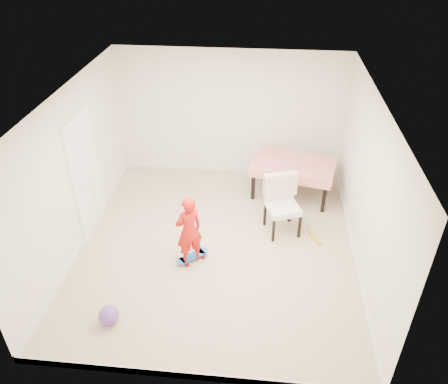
# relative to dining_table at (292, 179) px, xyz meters

# --- Properties ---
(ground) EXTENTS (5.00, 5.00, 0.00)m
(ground) POSITION_rel_dining_table_xyz_m (-1.28, -1.70, -0.36)
(ground) COLOR tan
(ground) RESTS_ON ground
(ceiling) EXTENTS (4.50, 5.00, 0.04)m
(ceiling) POSITION_rel_dining_table_xyz_m (-1.28, -1.70, 2.22)
(ceiling) COLOR white
(ceiling) RESTS_ON wall_back
(wall_back) EXTENTS (4.50, 0.04, 2.60)m
(wall_back) POSITION_rel_dining_table_xyz_m (-1.28, 0.78, 0.94)
(wall_back) COLOR silver
(wall_back) RESTS_ON ground
(wall_front) EXTENTS (4.50, 0.04, 2.60)m
(wall_front) POSITION_rel_dining_table_xyz_m (-1.28, -4.18, 0.94)
(wall_front) COLOR silver
(wall_front) RESTS_ON ground
(wall_left) EXTENTS (0.04, 5.00, 2.60)m
(wall_left) POSITION_rel_dining_table_xyz_m (-3.51, -1.70, 0.94)
(wall_left) COLOR silver
(wall_left) RESTS_ON ground
(wall_right) EXTENTS (0.04, 5.00, 2.60)m
(wall_right) POSITION_rel_dining_table_xyz_m (0.95, -1.70, 0.94)
(wall_right) COLOR silver
(wall_right) RESTS_ON ground
(door) EXTENTS (0.11, 0.94, 2.11)m
(door) POSITION_rel_dining_table_xyz_m (-3.50, -1.40, 0.67)
(door) COLOR white
(door) RESTS_ON ground
(baseboard_back) EXTENTS (4.50, 0.02, 0.12)m
(baseboard_back) POSITION_rel_dining_table_xyz_m (-1.28, 0.79, -0.30)
(baseboard_back) COLOR white
(baseboard_back) RESTS_ON ground
(baseboard_front) EXTENTS (4.50, 0.02, 0.12)m
(baseboard_front) POSITION_rel_dining_table_xyz_m (-1.28, -4.19, -0.30)
(baseboard_front) COLOR white
(baseboard_front) RESTS_ON ground
(baseboard_left) EXTENTS (0.02, 5.00, 0.12)m
(baseboard_left) POSITION_rel_dining_table_xyz_m (-3.52, -1.70, -0.30)
(baseboard_left) COLOR white
(baseboard_left) RESTS_ON ground
(baseboard_right) EXTENTS (0.02, 5.00, 0.12)m
(baseboard_right) POSITION_rel_dining_table_xyz_m (0.96, -1.70, -0.30)
(baseboard_right) COLOR white
(baseboard_right) RESTS_ON ground
(dining_table) EXTENTS (1.70, 1.28, 0.72)m
(dining_table) POSITION_rel_dining_table_xyz_m (0.00, 0.00, 0.00)
(dining_table) COLOR red
(dining_table) RESTS_ON ground
(dining_chair) EXTENTS (0.75, 0.80, 1.04)m
(dining_chair) POSITION_rel_dining_table_xyz_m (-0.20, -1.19, 0.16)
(dining_chair) COLOR silver
(dining_chair) RESTS_ON ground
(skateboard) EXTENTS (0.57, 0.54, 0.09)m
(skateboard) POSITION_rel_dining_table_xyz_m (-1.63, -2.09, -0.31)
(skateboard) COLOR blue
(skateboard) RESTS_ON ground
(child) EXTENTS (0.52, 0.49, 1.19)m
(child) POSITION_rel_dining_table_xyz_m (-1.65, -2.14, 0.24)
(child) COLOR red
(child) RESTS_ON ground
(balloon) EXTENTS (0.28, 0.28, 0.28)m
(balloon) POSITION_rel_dining_table_xyz_m (-2.55, -3.46, -0.22)
(balloon) COLOR #6D44A3
(balloon) RESTS_ON ground
(foam_toy) EXTENTS (0.20, 0.39, 0.06)m
(foam_toy) POSITION_rel_dining_table_xyz_m (0.37, -1.34, -0.33)
(foam_toy) COLOR gold
(foam_toy) RESTS_ON ground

